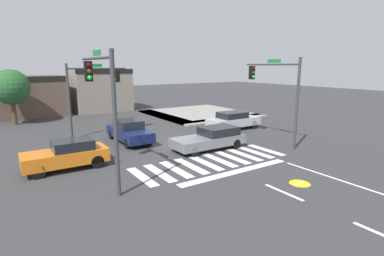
% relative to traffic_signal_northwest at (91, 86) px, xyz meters
% --- Properties ---
extents(ground_plane, '(120.00, 120.00, 0.00)m').
position_rel_traffic_signal_northwest_xyz_m(ground_plane, '(3.69, -5.59, -3.77)').
color(ground_plane, '#353538').
extents(crosswalk_near, '(9.04, 2.92, 0.01)m').
position_rel_traffic_signal_northwest_xyz_m(crosswalk_near, '(3.69, -10.09, -3.77)').
color(crosswalk_near, silver).
rests_on(crosswalk_near, ground_plane).
extents(lane_markings, '(6.80, 18.75, 0.01)m').
position_rel_traffic_signal_northwest_xyz_m(lane_markings, '(4.85, -17.02, -3.77)').
color(lane_markings, white).
rests_on(lane_markings, ground_plane).
extents(bike_detector_marking, '(0.94, 0.94, 0.01)m').
position_rel_traffic_signal_northwest_xyz_m(bike_detector_marking, '(5.08, -14.86, -3.77)').
color(bike_detector_marking, yellow).
rests_on(bike_detector_marking, ground_plane).
extents(curb_corner_northeast, '(10.00, 10.60, 0.15)m').
position_rel_traffic_signal_northwest_xyz_m(curb_corner_northeast, '(12.18, 3.82, -3.70)').
color(curb_corner_northeast, gray).
rests_on(curb_corner_northeast, ground_plane).
extents(storefront_row, '(13.90, 6.32, 4.91)m').
position_rel_traffic_signal_northwest_xyz_m(storefront_row, '(0.53, 13.24, -1.47)').
color(storefront_row, brown).
rests_on(storefront_row, ground_plane).
extents(traffic_signal_northwest, '(4.47, 0.32, 5.43)m').
position_rel_traffic_signal_northwest_xyz_m(traffic_signal_northwest, '(0.00, 0.00, 0.00)').
color(traffic_signal_northwest, '#383A3D').
rests_on(traffic_signal_northwest, ground_plane).
extents(traffic_signal_southwest, '(0.32, 4.34, 5.92)m').
position_rel_traffic_signal_northwest_xyz_m(traffic_signal_southwest, '(-2.26, -10.06, 0.33)').
color(traffic_signal_southwest, '#383A3D').
rests_on(traffic_signal_southwest, ground_plane).
extents(traffic_signal_southeast, '(0.32, 4.65, 5.77)m').
position_rel_traffic_signal_northwest_xyz_m(traffic_signal_southeast, '(9.63, -9.19, 0.21)').
color(traffic_signal_southeast, '#383A3D').
rests_on(traffic_signal_southeast, ground_plane).
extents(car_gray, '(4.76, 1.95, 1.37)m').
position_rel_traffic_signal_northwest_xyz_m(car_gray, '(5.23, -7.90, -3.08)').
color(car_gray, slate).
rests_on(car_gray, ground_plane).
extents(car_navy, '(1.78, 4.68, 1.56)m').
position_rel_traffic_signal_northwest_xyz_m(car_navy, '(1.50, -3.33, -3.00)').
color(car_navy, '#141E4C').
rests_on(car_navy, ground_plane).
extents(car_silver, '(4.60, 1.87, 1.48)m').
position_rel_traffic_signal_northwest_xyz_m(car_silver, '(10.47, -4.08, -3.01)').
color(car_silver, '#B7BABF').
rests_on(car_silver, ground_plane).
extents(car_orange, '(4.12, 1.72, 1.50)m').
position_rel_traffic_signal_northwest_xyz_m(car_orange, '(-3.31, -6.89, -3.01)').
color(car_orange, orange).
rests_on(car_orange, ground_plane).
extents(roadside_tree, '(3.16, 3.16, 4.98)m').
position_rel_traffic_signal_northwest_xyz_m(roadside_tree, '(-4.81, 8.41, -0.39)').
color(roadside_tree, '#4C3823').
rests_on(roadside_tree, ground_plane).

